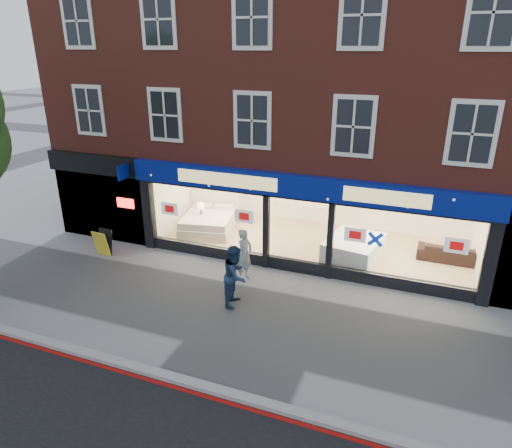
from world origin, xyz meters
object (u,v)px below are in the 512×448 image
Objects in this scene: mattress_stack at (353,250)px; pedestrian_blue at (235,275)px; display_bed at (210,221)px; a_board at (103,243)px; pedestrian_grey at (245,255)px; sofa at (449,252)px.

mattress_stack is 4.62m from pedestrian_blue.
display_bed is 1.19× the size of mattress_stack.
a_board is (-8.25, -2.49, -0.04)m from mattress_stack.
display_bed reaches higher than mattress_stack.
sofa is at bearing -45.31° from pedestrian_grey.
pedestrian_blue is (0.31, -1.41, 0.05)m from pedestrian_grey.
display_bed is 1.34× the size of sofa.
mattress_stack is at bearing -19.01° from display_bed.
pedestrian_grey is (2.77, -3.09, 0.37)m from display_bed.
a_board is at bearing -163.21° from mattress_stack.
pedestrian_blue reaches higher than a_board.
a_board is (-2.52, -3.23, -0.01)m from display_bed.
pedestrian_blue is at bearing 42.04° from sofa.
pedestrian_blue is (-2.66, -3.77, 0.39)m from mattress_stack.
a_board is at bearing 105.43° from pedestrian_grey.
a_board is at bearing 18.91° from sofa.
pedestrian_blue reaches higher than display_bed.
pedestrian_blue is (-5.66, -4.97, 0.50)m from sofa.
sofa is at bearing 21.82° from mattress_stack.
mattress_stack is 8.62m from a_board.
pedestrian_blue is at bearing -67.32° from display_bed.
a_board is 0.55× the size of pedestrian_grey.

